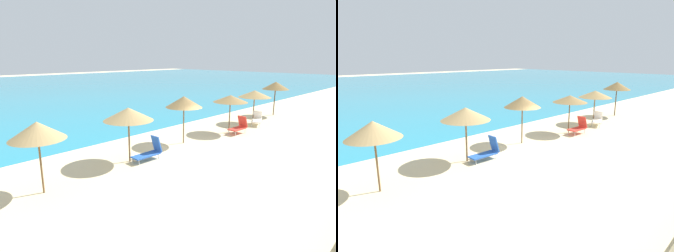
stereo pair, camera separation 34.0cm
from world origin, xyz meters
TOP-DOWN VIEW (x-y plane):
  - ground_plane at (0.00, 0.00)m, footprint 160.00×160.00m
  - beach_umbrella_1 at (-8.11, 1.57)m, footprint 2.01×2.01m
  - beach_umbrella_2 at (-3.80, 1.91)m, footprint 2.38×2.38m
  - beach_umbrella_3 at (0.34, 2.10)m, footprint 2.13×2.13m
  - beach_umbrella_4 at (4.37, 1.57)m, footprint 2.27×2.27m
  - beach_umbrella_5 at (8.10, 1.83)m, footprint 2.44×2.44m
  - beach_umbrella_6 at (12.14, 2.07)m, footprint 2.24×2.24m
  - lounge_chair_0 at (-2.94, 1.41)m, footprint 1.58×0.62m
  - lounge_chair_1 at (4.58, 0.94)m, footprint 1.45×0.68m
  - lounge_chair_2 at (7.74, 1.33)m, footprint 1.70×1.22m

SIDE VIEW (x-z plane):
  - ground_plane at x=0.00m, z-range 0.00..0.00m
  - lounge_chair_0 at x=-2.94m, z-range -0.15..1.00m
  - lounge_chair_2 at x=7.74m, z-range -0.05..0.92m
  - lounge_chair_1 at x=4.58m, z-range -0.09..1.05m
  - beach_umbrella_5 at x=8.10m, z-range 0.99..3.50m
  - beach_umbrella_4 at x=4.37m, z-range 1.02..3.54m
  - beach_umbrella_2 at x=-3.80m, z-range 1.02..3.68m
  - beach_umbrella_1 at x=-8.11m, z-range 1.04..3.78m
  - beach_umbrella_3 at x=0.34m, z-range 1.07..3.85m
  - beach_umbrella_6 at x=12.14m, z-range 1.12..4.03m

